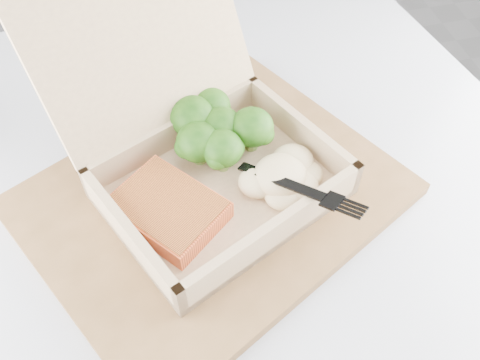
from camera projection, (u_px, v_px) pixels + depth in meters
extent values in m
plane|color=gray|center=(450.00, 314.00, 1.33)|extent=(4.00, 4.00, 0.00)
cylinder|color=black|center=(215.00, 344.00, 0.91)|extent=(0.09, 0.09, 0.72)
cube|color=#A0A2AA|center=(203.00, 219.00, 0.62)|extent=(0.98, 0.98, 0.03)
cube|color=brown|center=(212.00, 197.00, 0.61)|extent=(0.49, 0.46, 0.02)
cube|color=tan|center=(222.00, 191.00, 0.60)|extent=(0.30, 0.27, 0.01)
cube|color=#9E825F|center=(130.00, 237.00, 0.54)|extent=(0.09, 0.17, 0.05)
cube|color=#9E825F|center=(300.00, 133.00, 0.63)|extent=(0.09, 0.17, 0.05)
cube|color=#9E825F|center=(275.00, 234.00, 0.54)|extent=(0.22, 0.11, 0.05)
cube|color=#9E825F|center=(176.00, 135.00, 0.63)|extent=(0.22, 0.11, 0.05)
cube|color=tan|center=(142.00, 44.00, 0.57)|extent=(0.26, 0.18, 0.17)
cube|color=orange|center=(168.00, 210.00, 0.56)|extent=(0.13, 0.14, 0.02)
ellipsoid|color=beige|center=(280.00, 175.00, 0.58)|extent=(0.10, 0.08, 0.03)
cube|color=black|center=(240.00, 157.00, 0.59)|extent=(0.08, 0.09, 0.03)
cube|color=black|center=(300.00, 193.00, 0.55)|extent=(0.05, 0.05, 0.01)
cube|color=white|center=(177.00, 81.00, 0.74)|extent=(0.10, 0.16, 0.00)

